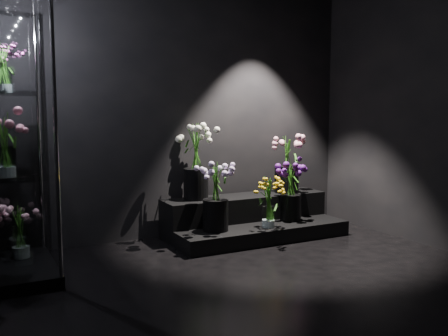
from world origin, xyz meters
TOP-DOWN VIEW (x-y plane):
  - floor at (0.00, 0.00)m, footprint 4.00×4.00m
  - wall_back at (0.00, 2.00)m, footprint 4.00×0.00m
  - display_riser at (0.67, 1.63)m, footprint 1.84×0.82m
  - display_case at (-1.69, 1.32)m, footprint 0.58×0.97m
  - bouquet_orange_bells at (0.67, 1.28)m, footprint 0.30×0.30m
  - bouquet_lilac at (0.14, 1.41)m, footprint 0.35×0.35m
  - bouquet_purple at (1.06, 1.45)m, footprint 0.40×0.40m
  - bouquet_cream_roses at (0.10, 1.78)m, footprint 0.49×0.49m
  - bouquet_pink_roses at (1.18, 1.71)m, footprint 0.44×0.44m
  - bouquet_case_pink at (-1.74, 1.12)m, footprint 0.35×0.35m
  - bouquet_case_magenta at (-1.70, 1.46)m, footprint 0.25×0.25m
  - bouquet_case_base_pink at (-1.63, 1.52)m, footprint 0.41×0.41m

SIDE VIEW (x-z plane):
  - floor at x=0.00m, z-range 0.00..0.00m
  - display_riser at x=0.67m, z-range -0.03..0.37m
  - bouquet_case_base_pink at x=-1.63m, z-range 0.11..0.58m
  - bouquet_orange_bells at x=0.67m, z-range 0.16..0.68m
  - bouquet_purple at x=1.06m, z-range 0.20..0.84m
  - bouquet_lilac at x=0.14m, z-range 0.19..0.86m
  - bouquet_pink_roses at x=1.18m, z-range 0.45..1.09m
  - bouquet_cream_roses at x=0.10m, z-range 0.46..1.25m
  - display_case at x=-1.69m, z-range 0.00..2.13m
  - bouquet_case_pink at x=-1.74m, z-range 0.84..1.31m
  - wall_back at x=0.00m, z-range -0.60..3.40m
  - bouquet_case_magenta at x=-1.70m, z-range 1.47..1.84m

